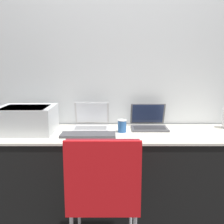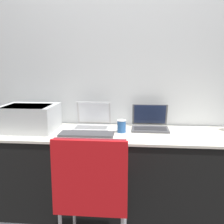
{
  "view_description": "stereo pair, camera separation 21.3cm",
  "coord_description": "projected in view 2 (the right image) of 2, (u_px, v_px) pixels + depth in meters",
  "views": [
    {
      "loc": [
        -0.09,
        -1.93,
        1.33
      ],
      "look_at": [
        -0.09,
        0.34,
        0.91
      ],
      "focal_mm": 42.0,
      "sensor_mm": 36.0,
      "label": 1
    },
    {
      "loc": [
        0.12,
        -1.92,
        1.33
      ],
      "look_at": [
        -0.09,
        0.34,
        0.91
      ],
      "focal_mm": 42.0,
      "sensor_mm": 36.0,
      "label": 2
    }
  ],
  "objects": [
    {
      "name": "chair",
      "position": [
        92.0,
        186.0,
        1.66
      ],
      "size": [
        0.45,
        0.42,
        0.89
      ],
      "color": "maroon",
      "rests_on": "ground_plane"
    },
    {
      "name": "laptop_left",
      "position": [
        92.0,
        122.0,
        2.48
      ],
      "size": [
        0.33,
        0.3,
        0.24
      ],
      "color": "#B7B7BC",
      "rests_on": "table"
    },
    {
      "name": "external_keyboard",
      "position": [
        87.0,
        134.0,
        2.22
      ],
      "size": [
        0.46,
        0.17,
        0.02
      ],
      "color": "#3D3D42",
      "rests_on": "table"
    },
    {
      "name": "laptop_right",
      "position": [
        150.0,
        124.0,
        2.43
      ],
      "size": [
        0.33,
        0.29,
        0.22
      ],
      "color": "#4C4C51",
      "rests_on": "table"
    },
    {
      "name": "wall_back",
      "position": [
        124.0,
        66.0,
        2.55
      ],
      "size": [
        8.0,
        0.05,
        2.6
      ],
      "color": "silver",
      "rests_on": "ground_plane"
    },
    {
      "name": "table",
      "position": [
        121.0,
        172.0,
        2.37
      ],
      "size": [
        2.38,
        0.64,
        0.73
      ],
      "color": "black",
      "rests_on": "ground_plane"
    },
    {
      "name": "coffee_cup",
      "position": [
        121.0,
        126.0,
        2.31
      ],
      "size": [
        0.08,
        0.08,
        0.11
      ],
      "color": "#285699",
      "rests_on": "table"
    },
    {
      "name": "printer",
      "position": [
        29.0,
        117.0,
        2.37
      ],
      "size": [
        0.48,
        0.41,
        0.23
      ],
      "color": "#B2B7BC",
      "rests_on": "table"
    }
  ]
}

